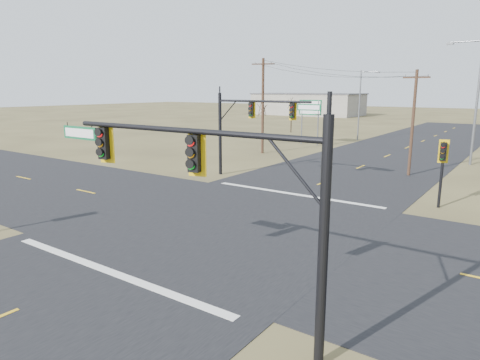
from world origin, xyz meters
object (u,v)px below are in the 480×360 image
Objects in this scene: mast_arm_near at (195,170)px; streetlight_a at (475,96)px; utility_pole_far at (263,105)px; bare_tree_b at (292,103)px; highway_sign at (310,113)px; bare_tree_a at (262,108)px; streetlight_c at (361,102)px; utility_pole_near at (413,121)px; mast_arm_far at (252,117)px; pedestal_signal_ne at (443,158)px.

mast_arm_near is 35.15m from streetlight_a.
streetlight_a reaches higher than utility_pole_far.
utility_pole_far is at bearing -69.01° from bare_tree_b.
bare_tree_a is (-4.65, -3.79, 0.58)m from highway_sign.
streetlight_a is 20.14m from streetlight_c.
utility_pole_near reaches higher than bare_tree_a.
highway_sign is 19.22m from streetlight_a.
mast_arm_near is 1.11× the size of streetlight_c.
streetlight_c is (-2.33, 30.06, 0.46)m from mast_arm_far.
streetlight_c is (-12.45, 48.29, 0.62)m from mast_arm_near.
mast_arm_far is 1.59× the size of highway_sign.
streetlight_a is at bearing -32.07° from bare_tree_b.
highway_sign is 0.97× the size of bare_tree_a.
pedestal_signal_ne is 0.36× the size of streetlight_a.
highway_sign is at bearing 84.13° from utility_pole_far.
utility_pole_far reaches higher than highway_sign.
utility_pole_near is 22.12m from bare_tree_a.
streetlight_a is (18.47, -4.80, 2.32)m from highway_sign.
mast_arm_near is 26.60m from utility_pole_near.
mast_arm_near is 1.76× the size of bare_tree_b.
mast_arm_near is at bearing -64.27° from bare_tree_b.
mast_arm_near is 58.32m from bare_tree_b.
streetlight_c reaches higher than bare_tree_a.
mast_arm_near is 2.55× the size of pedestal_signal_ne.
highway_sign is at bearing 91.43° from mast_arm_far.
streetlight_c is (3.37, 8.48, 1.25)m from highway_sign.
highway_sign is 0.60× the size of streetlight_c.
streetlight_a is (2.66, 35.01, 1.69)m from mast_arm_near.
mast_arm_far is at bearing 156.32° from pedestal_signal_ne.
utility_pole_far reaches higher than streetlight_c.
pedestal_signal_ne is at bearing -32.31° from utility_pole_far.
highway_sign is at bearing 39.17° from bare_tree_a.
utility_pole_far is at bearing -57.26° from bare_tree_a.
utility_pole_near is (9.65, 8.37, -0.39)m from mast_arm_far.
mast_arm_near is at bearing -89.01° from utility_pole_near.
streetlight_a is (19.45, 4.70, 1.09)m from utility_pole_far.
highway_sign is 9.21m from streetlight_c.
mast_arm_far is 0.79× the size of streetlight_a.
streetlight_a is (3.12, 8.41, 1.91)m from utility_pole_near.
bare_tree_b is at bearing 100.88° from mast_arm_near.
streetlight_c is at bearing 56.84° from bare_tree_a.
streetlight_c is 1.62× the size of bare_tree_a.
streetlight_a is 23.21m from bare_tree_a.
mast_arm_far is 2.18× the size of pedestal_signal_ne.
bare_tree_a is at bearing 121.72° from pedestal_signal_ne.
pedestal_signal_ne is at bearing -66.63° from utility_pole_near.
highway_sign is (-5.70, 21.58, -0.79)m from mast_arm_far.
mast_arm_far is at bearing -79.85° from streetlight_c.
streetlight_c is at bearing 118.93° from utility_pole_near.
mast_arm_near reaches higher than highway_sign.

